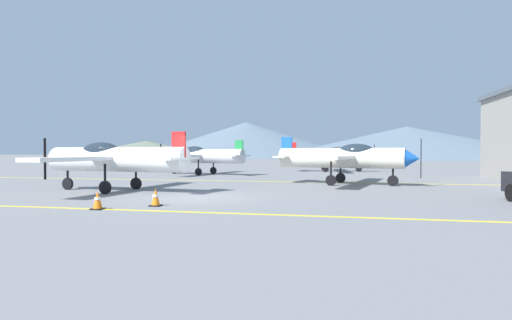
{
  "coord_description": "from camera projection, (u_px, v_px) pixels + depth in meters",
  "views": [
    {
      "loc": [
        5.54,
        -15.15,
        1.81
      ],
      "look_at": [
        -0.53,
        14.0,
        1.2
      ],
      "focal_mm": 28.28,
      "sensor_mm": 36.0,
      "label": 1
    }
  ],
  "objects": [
    {
      "name": "traffic_cone_side",
      "position": [
        156.0,
        197.0,
        13.41
      ],
      "size": [
        0.36,
        0.36,
        0.59
      ],
      "color": "black",
      "rests_on": "ground_plane"
    },
    {
      "name": "airplane_near",
      "position": [
        112.0,
        158.0,
        18.41
      ],
      "size": [
        7.81,
        8.97,
        2.68
      ],
      "color": "white",
      "rests_on": "ground_plane"
    },
    {
      "name": "hill_right",
      "position": [
        500.0,
        146.0,
        148.22
      ],
      "size": [
        62.89,
        62.89,
        7.97
      ],
      "primitive_type": "cone",
      "color": "#4C6651",
      "rests_on": "ground_plane"
    },
    {
      "name": "ground_plane",
      "position": [
        197.0,
        197.0,
        15.99
      ],
      "size": [
        400.0,
        400.0,
        0.0
      ],
      "primitive_type": "plane",
      "color": "slate"
    },
    {
      "name": "hill_centerright",
      "position": [
        407.0,
        142.0,
        120.47
      ],
      "size": [
        83.82,
        83.82,
        9.36
      ],
      "primitive_type": "cone",
      "color": "slate",
      "rests_on": "ground_plane"
    },
    {
      "name": "hill_left",
      "position": [
        146.0,
        148.0,
        176.73
      ],
      "size": [
        65.28,
        65.28,
        6.51
      ],
      "primitive_type": "cone",
      "color": "slate",
      "rests_on": "ground_plane"
    },
    {
      "name": "hill_centerleft",
      "position": [
        247.0,
        140.0,
        136.29
      ],
      "size": [
        73.53,
        73.53,
        11.79
      ],
      "primitive_type": "cone",
      "color": "slate",
      "rests_on": "ground_plane"
    },
    {
      "name": "apron_line_far",
      "position": [
        247.0,
        181.0,
        24.68
      ],
      "size": [
        80.0,
        0.16,
        0.01
      ],
      "primitive_type": "cube",
      "color": "yellow",
      "rests_on": "ground_plane"
    },
    {
      "name": "traffic_cone_front",
      "position": [
        98.0,
        200.0,
        12.62
      ],
      "size": [
        0.36,
        0.36,
        0.59
      ],
      "color": "black",
      "rests_on": "ground_plane"
    },
    {
      "name": "airplane_back",
      "position": [
        331.0,
        155.0,
        36.82
      ],
      "size": [
        7.79,
        8.96,
        2.68
      ],
      "color": "silver",
      "rests_on": "ground_plane"
    },
    {
      "name": "airplane_far",
      "position": [
        201.0,
        156.0,
        31.95
      ],
      "size": [
        7.84,
        8.92,
        2.68
      ],
      "color": "silver",
      "rests_on": "ground_plane"
    },
    {
      "name": "airplane_mid",
      "position": [
        345.0,
        157.0,
        22.26
      ],
      "size": [
        7.84,
        8.92,
        2.68
      ],
      "color": "silver",
      "rests_on": "ground_plane"
    },
    {
      "name": "apron_line_near",
      "position": [
        154.0,
        211.0,
        12.3
      ],
      "size": [
        80.0,
        0.16,
        0.01
      ],
      "primitive_type": "cube",
      "color": "yellow",
      "rests_on": "ground_plane"
    }
  ]
}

